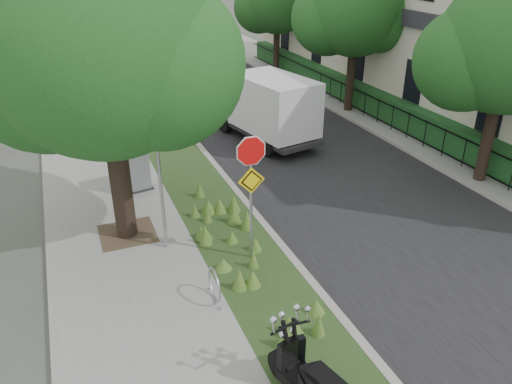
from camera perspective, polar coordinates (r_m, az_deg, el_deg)
ground at (r=12.25m, az=6.67°, el=-7.91°), size 120.00×120.00×0.00m
sidewalk_near at (r=19.99m, az=-18.36°, el=5.20°), size 3.50×60.00×0.12m
verge at (r=20.29m, az=-10.63°, el=6.43°), size 2.00×60.00×0.12m
kerb_near at (r=20.48m, az=-7.89°, el=6.86°), size 0.20×60.00×0.13m
road at (r=21.55m, az=1.22°, el=7.94°), size 7.00×60.00×0.01m
kerb_far at (r=23.07m, az=9.35°, el=9.02°), size 0.20×60.00×0.13m
footpath_far at (r=23.97m, az=12.90°, el=9.36°), size 3.20×60.00×0.12m
street_tree_main at (r=11.85m, az=-17.53°, el=15.24°), size 6.21×5.54×7.66m
bare_post at (r=11.74m, az=-10.97°, el=2.06°), size 0.08×0.08×4.00m
bike_hoop at (r=10.64m, az=-4.78°, el=-10.52°), size 0.06×0.78×0.77m
sign_assembly at (r=11.03m, az=-0.56°, el=2.09°), size 0.94×0.08×3.22m
fence_far at (r=23.26m, az=10.97°, el=10.59°), size 0.04×24.00×1.00m
hedge_far at (r=23.63m, az=12.44°, el=10.71°), size 1.00×24.00×1.10m
terrace_houses at (r=25.16m, az=20.48°, el=18.80°), size 7.40×26.40×8.20m
far_tree_a at (r=16.38m, az=26.49°, el=14.20°), size 4.60×4.10×6.22m
far_tree_b at (r=22.45m, az=11.16°, el=19.67°), size 4.83×4.31×6.56m
far_tree_c at (r=29.52m, az=2.31°, el=20.86°), size 4.37×3.89×5.93m
box_truck at (r=19.07m, az=1.21°, el=9.91°), size 2.78×5.09×2.18m
utility_cabinet at (r=15.52m, az=-13.83°, el=2.41°), size 1.07×0.81×1.30m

